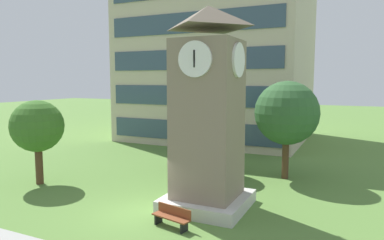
% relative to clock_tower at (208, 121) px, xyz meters
% --- Properties ---
extents(ground_plane, '(160.00, 160.00, 0.00)m').
position_rel_clock_tower_xyz_m(ground_plane, '(-2.61, -2.23, -4.26)').
color(ground_plane, '#567F38').
extents(office_building, '(17.82, 14.33, 19.20)m').
position_rel_clock_tower_xyz_m(office_building, '(-7.09, 20.20, 5.34)').
color(office_building, beige).
rests_on(office_building, ground).
extents(clock_tower, '(3.84, 3.84, 9.60)m').
position_rel_clock_tower_xyz_m(clock_tower, '(0.00, 0.00, 0.00)').
color(clock_tower, gray).
rests_on(clock_tower, ground).
extents(park_bench, '(1.86, 0.87, 0.88)m').
position_rel_clock_tower_xyz_m(park_bench, '(-0.45, -2.82, -3.80)').
color(park_bench, brown).
rests_on(park_bench, ground).
extents(tree_near_tower, '(3.06, 3.06, 5.03)m').
position_rel_clock_tower_xyz_m(tree_near_tower, '(-10.61, -0.65, -0.80)').
color(tree_near_tower, '#513823').
rests_on(tree_near_tower, ground).
extents(tree_by_building, '(3.97, 3.97, 6.15)m').
position_rel_clock_tower_xyz_m(tree_by_building, '(2.49, 6.78, -0.12)').
color(tree_by_building, '#513823').
rests_on(tree_by_building, ground).
extents(tree_streetside, '(3.65, 3.65, 5.49)m').
position_rel_clock_tower_xyz_m(tree_streetside, '(-2.96, 5.66, -0.61)').
color(tree_streetside, '#513823').
rests_on(tree_streetside, ground).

